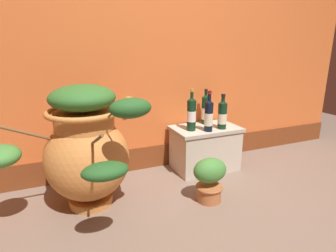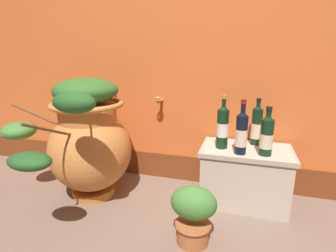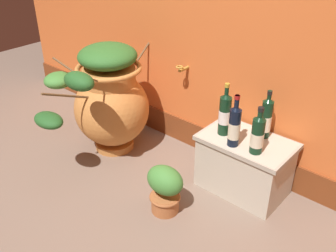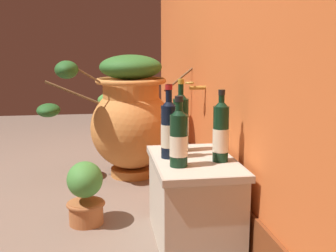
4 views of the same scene
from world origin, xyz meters
name	(u,v)px [view 2 (image 2 of 4)]	position (x,y,z in m)	size (l,w,h in m)	color
back_wall	(191,15)	(0.00, 1.20, 1.29)	(4.40, 0.33, 2.60)	#D6662D
terracotta_urn	(88,139)	(-0.60, 0.66, 0.43)	(0.93, 1.23, 0.85)	#CC7F3D
stone_ledge	(245,173)	(0.47, 0.89, 0.21)	(0.59, 0.38, 0.39)	beige
wine_bottle_left	(257,125)	(0.52, 1.00, 0.53)	(0.07, 0.07, 0.32)	black
wine_bottle_middle	(267,135)	(0.57, 0.80, 0.52)	(0.08, 0.08, 0.31)	black
wine_bottle_right	(241,132)	(0.43, 0.78, 0.53)	(0.07, 0.07, 0.34)	black
wine_bottle_back	(223,126)	(0.30, 0.85, 0.54)	(0.08, 0.08, 0.36)	black
potted_shrub	(193,213)	(0.21, 0.38, 0.18)	(0.25, 0.20, 0.33)	#B26638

